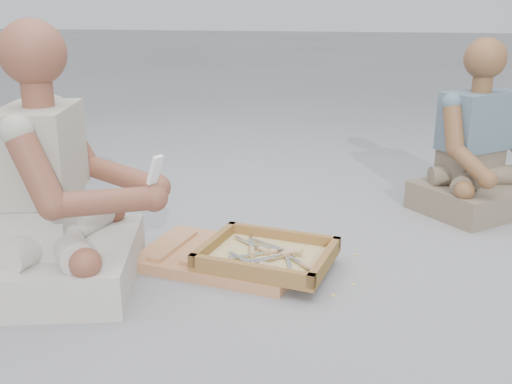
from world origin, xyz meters
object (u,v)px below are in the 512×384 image
(carved_panel, at_px, (222,257))
(craftsman, at_px, (60,200))
(tool_tray, at_px, (267,256))
(companion, at_px, (478,156))

(carved_panel, height_order, craftsman, craftsman)
(tool_tray, relative_size, craftsman, 0.55)
(carved_panel, bearing_deg, companion, 43.29)
(craftsman, distance_m, companion, 2.02)
(carved_panel, relative_size, companion, 0.74)
(craftsman, bearing_deg, companion, 110.81)
(carved_panel, xyz_separation_m, companion, (1.04, 0.98, 0.27))
(tool_tray, height_order, craftsman, craftsman)
(companion, bearing_deg, tool_tray, 4.47)
(carved_panel, xyz_separation_m, tool_tray, (0.20, -0.03, 0.04))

